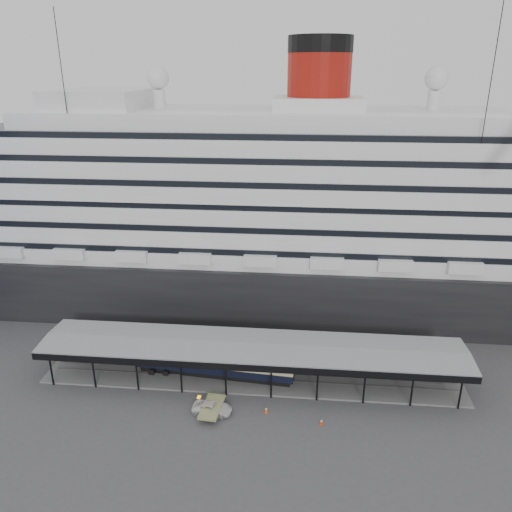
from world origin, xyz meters
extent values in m
plane|color=#3E3E41|center=(0.00, 0.00, 0.00)|extent=(200.00, 200.00, 0.00)
cube|color=black|center=(0.00, 32.00, 5.00)|extent=(130.00, 30.00, 10.00)
cylinder|color=maroon|center=(8.00, 32.00, 37.40)|extent=(10.00, 10.00, 9.00)
cylinder|color=black|center=(8.00, 32.00, 42.65)|extent=(10.10, 10.10, 2.50)
sphere|color=silver|center=(-18.00, 32.00, 37.70)|extent=(3.60, 3.60, 3.60)
sphere|color=silver|center=(26.00, 32.00, 37.70)|extent=(3.60, 3.60, 3.60)
cube|color=slate|center=(0.00, 5.00, 0.12)|extent=(56.00, 8.00, 0.24)
cube|color=slate|center=(0.00, 4.28, 0.28)|extent=(54.00, 0.08, 0.10)
cube|color=slate|center=(0.00, 5.72, 0.28)|extent=(54.00, 0.08, 0.10)
cube|color=black|center=(0.00, 0.50, 4.45)|extent=(56.00, 0.18, 0.90)
cube|color=black|center=(0.00, 9.50, 4.45)|extent=(56.00, 0.18, 0.90)
cube|color=slate|center=(0.00, 5.00, 5.18)|extent=(56.00, 9.00, 0.24)
cylinder|color=black|center=(-29.22, 21.75, 23.60)|extent=(0.12, 0.12, 47.21)
cylinder|color=black|center=(30.26, 20.24, 23.60)|extent=(0.12, 0.12, 47.21)
imported|color=silver|center=(-4.04, -2.76, 0.67)|extent=(4.97, 2.63, 1.33)
cube|color=black|center=(-4.98, 5.00, 0.58)|extent=(20.66, 4.19, 0.68)
cube|color=black|center=(-4.98, 5.00, 1.46)|extent=(21.67, 4.67, 1.08)
cube|color=beige|center=(-4.98, 5.00, 2.64)|extent=(21.67, 4.71, 1.27)
cube|color=black|center=(-4.98, 5.00, 3.47)|extent=(21.67, 4.67, 0.39)
cube|color=#E85F0C|center=(-3.54, -2.56, 0.01)|extent=(0.38, 0.38, 0.03)
cone|color=#E85F0C|center=(-3.54, -2.56, 0.34)|extent=(0.32, 0.32, 0.64)
cylinder|color=white|center=(-3.54, -2.56, 0.40)|extent=(0.20, 0.20, 0.12)
cube|color=#E8490C|center=(2.51, -2.11, 0.02)|extent=(0.48, 0.48, 0.03)
cone|color=#E8490C|center=(2.51, -2.11, 0.41)|extent=(0.40, 0.40, 0.78)
cylinder|color=white|center=(2.51, -2.11, 0.49)|extent=(0.25, 0.25, 0.15)
cube|color=red|center=(9.13, -3.67, 0.02)|extent=(0.51, 0.51, 0.03)
cone|color=red|center=(9.13, -3.67, 0.41)|extent=(0.43, 0.43, 0.77)
cylinder|color=white|center=(9.13, -3.67, 0.48)|extent=(0.25, 0.25, 0.15)
camera|label=1|loc=(6.02, -51.93, 39.49)|focal=35.00mm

